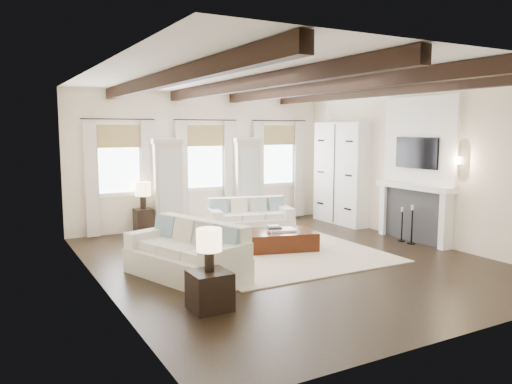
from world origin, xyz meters
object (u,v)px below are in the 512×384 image
ottoman (278,240)px  side_table_front (210,290)px  side_table_back (144,222)px  sofa_left (189,255)px  sofa_back (250,219)px

ottoman → side_table_front: bearing=-121.3°
ottoman → side_table_back: side_table_back is taller
sofa_left → ottoman: size_ratio=1.62×
ottoman → sofa_back: bearing=97.0°
ottoman → side_table_front: 3.41m
sofa_left → side_table_front: bearing=-101.1°
sofa_left → sofa_back: bearing=45.6°
sofa_back → side_table_front: size_ratio=3.98×
ottoman → sofa_left: bearing=-142.9°
ottoman → side_table_front: (-2.48, -2.34, 0.07)m
sofa_back → sofa_left: sofa_left is taller
sofa_back → side_table_front: (-2.72, -3.95, -0.07)m
side_table_front → side_table_back: size_ratio=0.87×
sofa_back → sofa_left: size_ratio=0.88×
side_table_front → side_table_back: side_table_back is taller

